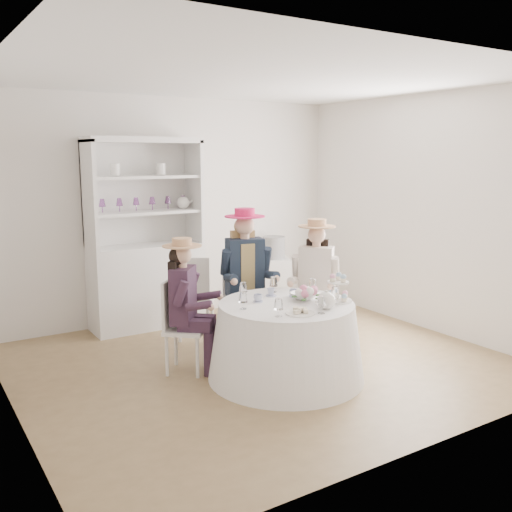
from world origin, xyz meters
TOP-DOWN VIEW (x-y plane):
  - ground at (0.00, 0.00)m, footprint 4.50×4.50m
  - ceiling at (0.00, 0.00)m, footprint 4.50×4.50m
  - wall_back at (0.00, 2.00)m, footprint 4.50×0.00m
  - wall_front at (0.00, -2.00)m, footprint 4.50×0.00m
  - wall_left at (-2.25, 0.00)m, footprint 0.00×4.50m
  - wall_right at (2.25, 0.00)m, footprint 0.00×4.50m
  - tea_table at (-0.02, -0.44)m, footprint 1.42×1.42m
  - hutch at (-0.47, 1.77)m, footprint 1.42×0.78m
  - side_table at (1.33, 1.75)m, footprint 0.54×0.54m
  - hatbox at (1.33, 1.75)m, footprint 0.38×0.38m
  - guest_left at (-0.72, 0.19)m, footprint 0.54×0.53m
  - guest_mid at (0.12, 0.49)m, footprint 0.56×0.59m
  - guest_right at (0.74, 0.11)m, footprint 0.58×0.57m
  - spare_chair at (-0.24, 0.97)m, footprint 0.54×0.54m
  - teacup_a at (-0.21, -0.26)m, footprint 0.08×0.08m
  - teacup_b at (0.01, -0.15)m, footprint 0.09×0.09m
  - teacup_c at (0.18, -0.27)m, footprint 0.09×0.09m
  - flower_bowl at (0.19, -0.42)m, footprint 0.30×0.30m
  - flower_arrangement at (0.16, -0.52)m, footprint 0.20×0.20m
  - table_teapot at (0.17, -0.77)m, footprint 0.22×0.16m
  - sandwich_plate at (-0.12, -0.78)m, footprint 0.25×0.25m
  - cupcake_stand at (0.42, -0.62)m, footprint 0.26×0.26m
  - stemware_set at (-0.02, -0.44)m, footprint 0.92×0.92m

SIDE VIEW (x-z plane):
  - ground at x=0.00m, z-range 0.00..0.00m
  - side_table at x=1.33m, z-range 0.00..0.64m
  - tea_table at x=-0.02m, z-range 0.00..0.70m
  - spare_chair at x=-0.24m, z-range 0.03..0.98m
  - guest_left at x=-0.72m, z-range 0.08..1.35m
  - sandwich_plate at x=-0.12m, z-range 0.69..0.74m
  - flower_bowl at x=0.19m, z-range 0.70..0.76m
  - teacup_c at x=0.18m, z-range 0.70..0.76m
  - teacup_a at x=-0.21m, z-range 0.70..0.76m
  - teacup_b at x=0.01m, z-range 0.70..0.77m
  - guest_right at x=0.74m, z-range 0.09..1.45m
  - table_teapot at x=0.17m, z-range 0.69..0.86m
  - stemware_set at x=-0.02m, z-range 0.70..0.85m
  - hutch at x=-0.47m, z-range -0.32..1.89m
  - hatbox at x=1.33m, z-range 0.64..0.94m
  - cupcake_stand at x=0.42m, z-range 0.67..0.92m
  - flower_arrangement at x=0.16m, z-range 0.76..0.84m
  - guest_mid at x=0.12m, z-range 0.10..1.57m
  - wall_back at x=0.00m, z-range -0.90..3.60m
  - wall_front at x=0.00m, z-range -0.90..3.60m
  - wall_left at x=-2.25m, z-range -0.90..3.60m
  - wall_right at x=2.25m, z-range -0.90..3.60m
  - ceiling at x=0.00m, z-range 2.70..2.70m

